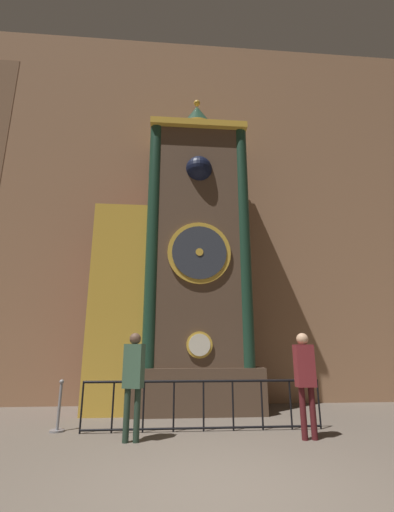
% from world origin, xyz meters
% --- Properties ---
extents(ground_plane, '(28.00, 28.00, 0.00)m').
position_xyz_m(ground_plane, '(0.00, 0.00, 0.00)').
color(ground_plane, brown).
extents(cathedral_back_wall, '(24.00, 0.32, 12.85)m').
position_xyz_m(cathedral_back_wall, '(-0.09, 6.41, 6.42)').
color(cathedral_back_wall, '#936B4C').
rests_on(cathedral_back_wall, ground_plane).
extents(clock_tower, '(4.47, 1.82, 9.37)m').
position_xyz_m(clock_tower, '(-0.27, 5.07, 3.86)').
color(clock_tower, brown).
rests_on(clock_tower, ground_plane).
extents(railing_fence, '(4.78, 0.05, 0.95)m').
position_xyz_m(railing_fence, '(0.12, 2.99, 0.53)').
color(railing_fence, black).
rests_on(railing_fence, ground_plane).
extents(visitor_near, '(0.39, 0.31, 1.85)m').
position_xyz_m(visitor_near, '(-1.22, 2.28, 1.11)').
color(visitor_near, '#213427').
rests_on(visitor_near, ground_plane).
extents(visitor_far, '(0.34, 0.22, 1.85)m').
position_xyz_m(visitor_far, '(1.94, 2.19, 1.12)').
color(visitor_far, '#461518').
rests_on(visitor_far, ground_plane).
extents(stanchion_post, '(0.28, 0.28, 0.96)m').
position_xyz_m(stanchion_post, '(-2.73, 3.21, 0.31)').
color(stanchion_post, gray).
rests_on(stanchion_post, ground_plane).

